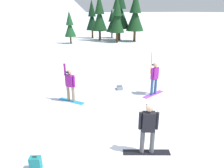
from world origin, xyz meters
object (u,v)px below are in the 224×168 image
Objects in this scene: pine_tree_young at (70,26)px; pine_tree_leaning at (119,10)px; pine_tree_tall at (92,18)px; pine_tree_twin at (99,15)px; pine_tree_broad at (135,14)px; pine_tree_short at (117,17)px; snowboarder_background at (70,84)px; trail_marker_pole at (151,63)px; snowboarder_foreground at (148,128)px; backpack_teal at (36,163)px; snowboarder_midground at (154,78)px; pine_tree_slender at (112,22)px; backpack_grey at (120,87)px.

pine_tree_young is 7.85m from pine_tree_leaning.
pine_tree_young is 6.43m from pine_tree_tall.
pine_tree_broad is at bearing -35.95° from pine_tree_twin.
pine_tree_short is 6.66m from pine_tree_young.
snowboarder_background is 0.45× the size of pine_tree_young.
pine_tree_leaning is (6.22, 16.55, 3.59)m from trail_marker_pole.
backpack_teal is at bearing 166.12° from snowboarder_foreground.
pine_tree_short reaches higher than snowboarder_midground.
trail_marker_pole is (2.30, 3.35, -0.16)m from snowboarder_midground.
snowboarder_midground is at bearing -14.87° from snowboarder_background.
trail_marker_pole is 21.27m from pine_tree_tall.
pine_tree_tall reaches higher than pine_tree_slender.
trail_marker_pole is at bearing 52.72° from snowboarder_foreground.
backpack_teal is (-3.35, 0.83, -0.72)m from snowboarder_foreground.
snowboarder_background is at bearing -116.98° from pine_tree_twin.
pine_tree_tall is (7.08, 22.67, 3.16)m from backpack_grey.
pine_tree_leaning reaches higher than pine_tree_short.
snowboarder_foreground is 24.35m from pine_tree_young.
pine_tree_leaning reaches higher than snowboarder_midground.
snowboarder_foreground is 26.77m from pine_tree_leaning.
trail_marker_pole is 0.35× the size of pine_tree_slender.
pine_tree_leaning reaches higher than backpack_teal.
pine_tree_young is 9.44m from pine_tree_broad.
backpack_grey is at bearing -152.98° from trail_marker_pole.
snowboarder_background is 0.24× the size of pine_tree_leaning.
backpack_teal is at bearing -120.51° from pine_tree_slender.
snowboarder_background is 0.43× the size of pine_tree_slender.
snowboarder_foreground is 3.21× the size of backpack_grey.
backpack_teal is 10.97m from trail_marker_pole.
pine_tree_leaning is at bearing -57.37° from pine_tree_tall.
snowboarder_background reaches higher than trail_marker_pole.
backpack_teal is 0.07× the size of pine_tree_twin.
snowboarder_midground is at bearing -49.55° from backpack_grey.
trail_marker_pole is at bearing 18.36° from snowboarder_background.
trail_marker_pole is 0.25× the size of pine_tree_short.
backpack_grey is 0.09× the size of pine_tree_tall.
snowboarder_midground is at bearing 25.07° from backpack_teal.
trail_marker_pole is at bearing -85.33° from pine_tree_young.
pine_tree_young is (-6.27, 1.95, -1.10)m from pine_tree_short.
pine_tree_slender is at bearing 71.68° from pine_tree_short.
snowboarder_background is 0.31× the size of pine_tree_short.
pine_tree_broad is at bearing -55.14° from pine_tree_leaning.
pine_tree_broad reaches higher than pine_tree_slender.
backpack_grey is at bearing -124.70° from pine_tree_broad.
snowboarder_foreground is 3.52m from backpack_teal.
pine_tree_short is (8.50, 16.58, 3.36)m from backpack_grey.
pine_tree_twin is at bearing 78.96° from trail_marker_pole.
backpack_grey is (5.27, 4.59, -0.09)m from backpack_teal.
snowboarder_foreground is at bearing -109.57° from backpack_grey.
snowboarder_foreground is 0.28× the size of pine_tree_short.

